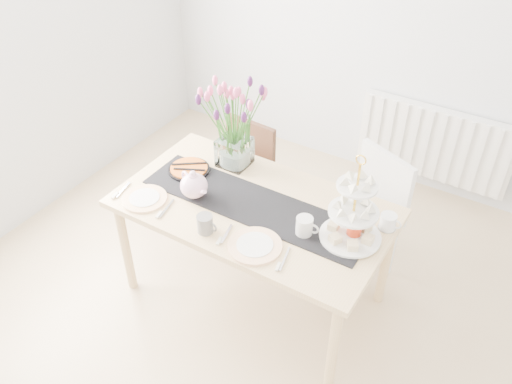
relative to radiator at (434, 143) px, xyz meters
The scene contains 16 objects.
room_shell 2.40m from the radiator, 102.86° to the right, with size 4.50×4.50×4.50m.
radiator is the anchor object (origin of this frame).
dining_table 1.83m from the radiator, 109.55° to the right, with size 1.60×0.90×0.75m.
chair_brown 1.55m from the radiator, 133.45° to the right, with size 0.44×0.44×0.83m.
chair_white 1.08m from the radiator, 96.10° to the right, with size 0.57×0.57×0.88m.
table_runner 1.84m from the radiator, 109.55° to the right, with size 1.40×0.35×0.01m, color black.
tulip_vase 1.82m from the radiator, 123.50° to the right, with size 0.68×0.68×0.59m.
cake_stand 1.73m from the radiator, 90.38° to the right, with size 0.34×0.34×0.49m.
teapot 2.09m from the radiator, 117.47° to the right, with size 0.26×0.21×0.17m, color white, non-canonical shape.
cream_jug 1.53m from the radiator, 85.06° to the right, with size 0.09×0.09×0.09m, color white.
tart_tin 2.01m from the radiator, 124.74° to the right, with size 0.26×0.26×0.03m.
mug_grey 2.19m from the radiator, 109.28° to the right, with size 0.09×0.09×0.11m, color slate.
mug_white 1.83m from the radiator, 97.73° to the right, with size 0.09×0.09×0.11m, color silver.
mug_orange 1.69m from the radiator, 90.08° to the right, with size 0.08×0.08×0.10m, color red.
plate_left 2.35m from the radiator, 120.61° to the right, with size 0.27×0.27×0.01m, color white.
plate_right 2.07m from the radiator, 101.73° to the right, with size 0.29×0.29×0.02m, color white.
Camera 1 is at (1.19, -1.59, 2.75)m, focal length 38.00 mm.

